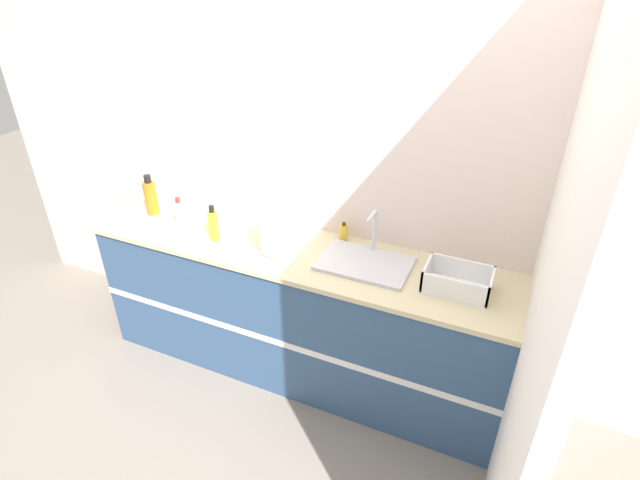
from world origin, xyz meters
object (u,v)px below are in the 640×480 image
object	(u,v)px
sink	(365,261)
bottle_amber	(151,197)
bottle_yellow	(213,225)
soap_dispenser	(344,233)
dish_rack	(457,283)
bottle_white_spray	(180,213)
paper_towel_roll	(270,232)

from	to	relation	value
sink	bottle_amber	world-z (taller)	sink
bottle_yellow	bottle_amber	world-z (taller)	bottle_amber
soap_dispenser	dish_rack	bearing A→B (deg)	-17.93
bottle_white_spray	sink	bearing A→B (deg)	2.03
bottle_white_spray	bottle_amber	bearing A→B (deg)	168.83
bottle_white_spray	bottle_amber	xyz separation A→B (m)	(-0.26, 0.05, 0.03)
sink	bottle_white_spray	distance (m)	1.19
paper_towel_roll	bottle_yellow	bearing A→B (deg)	-178.73
soap_dispenser	bottle_yellow	bearing A→B (deg)	-156.82
paper_towel_roll	soap_dispenser	world-z (taller)	paper_towel_roll
dish_rack	bottle_white_spray	xyz separation A→B (m)	(-1.68, -0.01, 0.04)
bottle_white_spray	bottle_amber	size ratio (longest dim) A/B	0.70
bottle_yellow	bottle_white_spray	bearing A→B (deg)	167.33
dish_rack	bottle_yellow	xyz separation A→B (m)	(-1.39, -0.07, 0.05)
sink	paper_towel_roll	size ratio (longest dim) A/B	1.93
bottle_white_spray	soap_dispenser	bearing A→B (deg)	13.19
dish_rack	bottle_yellow	distance (m)	1.39
dish_rack	bottle_amber	xyz separation A→B (m)	(-1.94, 0.04, 0.07)
dish_rack	bottle_amber	world-z (taller)	bottle_amber
paper_towel_roll	dish_rack	distance (m)	1.02
dish_rack	paper_towel_roll	bearing A→B (deg)	-176.43
bottle_amber	bottle_yellow	bearing A→B (deg)	-11.97
sink	bottle_yellow	distance (m)	0.90
bottle_yellow	dish_rack	bearing A→B (deg)	2.96
soap_dispenser	bottle_amber	bearing A→B (deg)	-171.76
bottle_yellow	soap_dispenser	size ratio (longest dim) A/B	1.88
sink	bottle_white_spray	bearing A→B (deg)	-177.97
sink	dish_rack	bearing A→B (deg)	-4.16
sink	bottle_yellow	bearing A→B (deg)	-173.12
bottle_amber	soap_dispenser	distance (m)	1.26
bottle_yellow	bottle_white_spray	distance (m)	0.30
soap_dispenser	bottle_white_spray	bearing A→B (deg)	-166.81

